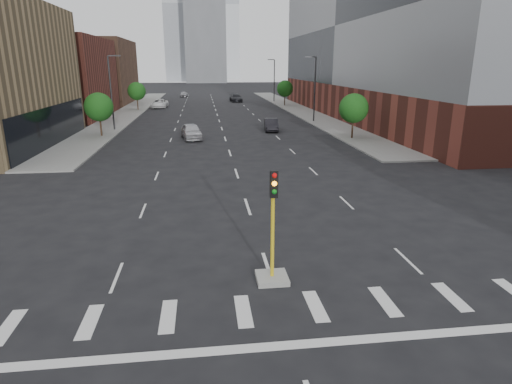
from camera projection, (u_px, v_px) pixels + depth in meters
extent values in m
cube|color=gray|center=(132.00, 111.00, 76.49)|extent=(5.00, 92.00, 0.15)
cube|color=gray|center=(296.00, 108.00, 80.04)|extent=(5.00, 92.00, 0.15)
cube|color=brown|center=(37.00, 78.00, 65.71)|extent=(20.00, 22.00, 12.00)
cube|color=brown|center=(82.00, 72.00, 90.29)|extent=(20.00, 24.00, 13.00)
cube|color=brown|center=(405.00, 101.00, 67.75)|extent=(24.00, 70.00, 5.00)
cube|color=slate|center=(412.00, 26.00, 64.60)|extent=(24.00, 70.00, 17.00)
cube|color=#B2B7BC|center=(187.00, 6.00, 206.13)|extent=(22.00, 22.00, 70.00)
cube|color=#B2B7BC|center=(220.00, 6.00, 244.86)|extent=(20.00, 20.00, 80.00)
cube|color=slate|center=(205.00, 32.00, 191.79)|extent=(18.00, 18.00, 44.00)
cube|color=#999993|center=(272.00, 278.00, 16.46)|extent=(1.20, 1.20, 0.20)
cylinder|color=gold|center=(272.00, 237.00, 15.97)|extent=(0.14, 0.14, 3.20)
cube|color=black|center=(274.00, 184.00, 15.20)|extent=(0.28, 0.18, 1.00)
sphere|color=red|center=(275.00, 175.00, 15.00)|extent=(0.18, 0.18, 0.18)
sphere|color=orange|center=(274.00, 184.00, 15.09)|extent=(0.18, 0.18, 0.18)
sphere|color=#0C7F19|center=(274.00, 192.00, 15.18)|extent=(0.18, 0.18, 0.18)
cylinder|color=#2D2D30|center=(315.00, 90.00, 60.53)|extent=(0.20, 0.20, 9.00)
cube|color=#2D2D30|center=(310.00, 57.00, 59.15)|extent=(1.40, 0.22, 0.15)
cylinder|color=#2D2D30|center=(274.00, 81.00, 93.81)|extent=(0.20, 0.20, 9.00)
cube|color=#2D2D30|center=(271.00, 60.00, 92.42)|extent=(1.40, 0.22, 0.15)
cylinder|color=#2D2D30|center=(111.00, 94.00, 52.58)|extent=(0.20, 0.20, 9.00)
cube|color=#2D2D30|center=(114.00, 56.00, 51.39)|extent=(1.40, 0.22, 0.15)
cylinder|color=#382619|center=(101.00, 128.00, 48.77)|extent=(0.20, 0.20, 1.75)
sphere|color=#134512|center=(99.00, 107.00, 48.08)|extent=(3.20, 3.20, 3.20)
cylinder|color=#382619|center=(138.00, 105.00, 77.29)|extent=(0.20, 0.20, 1.75)
sphere|color=#134512|center=(137.00, 91.00, 76.61)|extent=(3.20, 3.20, 3.20)
cylinder|color=#382619|center=(352.00, 130.00, 47.32)|extent=(0.20, 0.20, 1.75)
sphere|color=#134512|center=(354.00, 108.00, 46.64)|extent=(3.20, 3.20, 3.20)
cylinder|color=#382619|center=(285.00, 101.00, 85.35)|extent=(0.20, 0.20, 1.75)
sphere|color=#134512|center=(285.00, 89.00, 84.67)|extent=(3.20, 3.20, 3.20)
imported|color=#B9B8BD|center=(191.00, 131.00, 47.51)|extent=(2.75, 5.28, 1.72)
imported|color=black|center=(271.00, 125.00, 53.37)|extent=(1.99, 4.71, 1.51)
imported|color=white|center=(160.00, 104.00, 81.66)|extent=(3.01, 6.06, 1.65)
imported|color=black|center=(236.00, 98.00, 95.12)|extent=(2.74, 5.93, 1.68)
imported|color=#A2A2A6|center=(184.00, 94.00, 109.54)|extent=(2.07, 4.13, 1.35)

